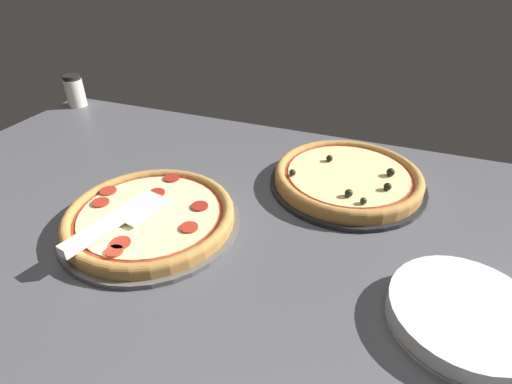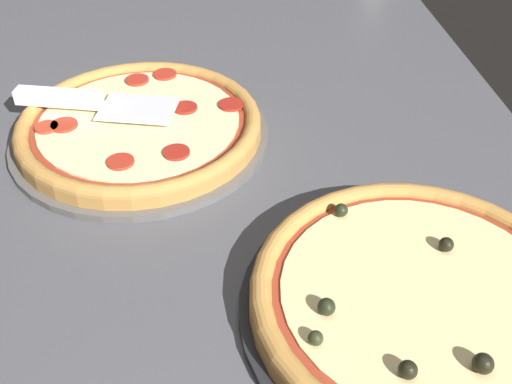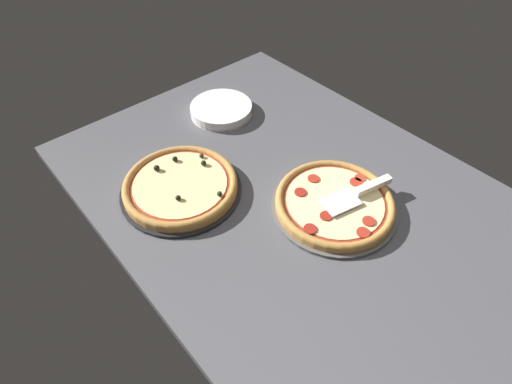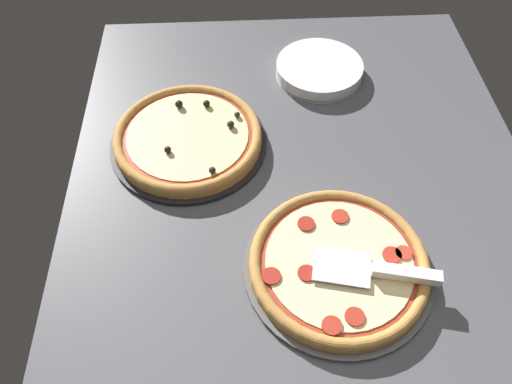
% 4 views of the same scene
% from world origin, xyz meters
% --- Properties ---
extents(ground_plane, '(1.49, 0.99, 0.04)m').
position_xyz_m(ground_plane, '(0.00, 0.00, -0.02)').
color(ground_plane, '#4C4C51').
extents(pizza_pan_front, '(0.35, 0.35, 0.01)m').
position_xyz_m(pizza_pan_front, '(-0.08, -0.04, 0.01)').
color(pizza_pan_front, '#565451').
rests_on(pizza_pan_front, ground_plane).
extents(pizza_front, '(0.33, 0.33, 0.03)m').
position_xyz_m(pizza_front, '(-0.08, -0.04, 0.02)').
color(pizza_front, '#B77F3D').
rests_on(pizza_front, pizza_pan_front).
extents(pizza_pan_back, '(0.35, 0.35, 0.01)m').
position_xyz_m(pizza_pan_back, '(0.26, 0.24, 0.01)').
color(pizza_pan_back, black).
rests_on(pizza_pan_back, ground_plane).
extents(pizza_back, '(0.33, 0.33, 0.04)m').
position_xyz_m(pizza_back, '(0.26, 0.24, 0.03)').
color(pizza_back, '#B77F3D').
rests_on(pizza_back, pizza_pan_back).
extents(serving_spatula, '(0.09, 0.23, 0.02)m').
position_xyz_m(serving_spatula, '(-0.11, -0.12, 0.05)').
color(serving_spatula, silver).
rests_on(serving_spatula, pizza_front).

